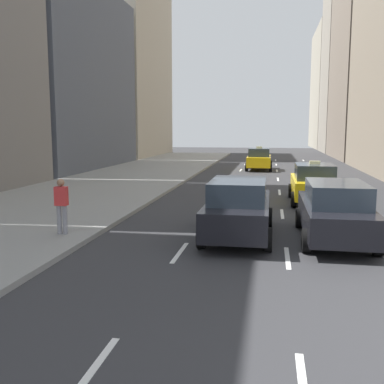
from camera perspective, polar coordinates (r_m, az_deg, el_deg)
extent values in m
cube|color=gray|center=(26.18, -10.48, 0.94)|extent=(8.00, 66.00, 0.15)
cube|color=white|center=(6.67, -12.70, -21.43)|extent=(0.12, 2.00, 0.01)
cube|color=white|center=(12.02, -1.56, -7.68)|extent=(0.12, 2.00, 0.01)
cube|color=white|center=(17.79, 2.31, -2.50)|extent=(0.12, 2.00, 0.01)
cube|color=white|center=(23.67, 4.26, 0.14)|extent=(0.12, 2.00, 0.01)
cube|color=white|center=(29.60, 5.43, 1.72)|extent=(0.12, 2.00, 0.01)
cube|color=white|center=(35.56, 6.21, 2.77)|extent=(0.12, 2.00, 0.01)
cube|color=white|center=(41.53, 6.77, 3.52)|extent=(0.12, 2.00, 0.01)
cube|color=white|center=(47.50, 7.18, 4.08)|extent=(0.12, 2.00, 0.01)
cube|color=white|center=(11.80, 12.02, -8.16)|extent=(0.12, 2.00, 0.01)
cube|color=white|center=(17.64, 11.37, -2.74)|extent=(0.12, 2.00, 0.01)
cube|color=white|center=(23.56, 11.05, -0.03)|extent=(0.12, 2.00, 0.01)
cube|color=white|center=(29.52, 10.86, 1.59)|extent=(0.12, 2.00, 0.01)
cube|color=white|center=(35.49, 10.73, 2.67)|extent=(0.12, 2.00, 0.01)
cube|color=white|center=(41.46, 10.64, 3.43)|extent=(0.12, 2.00, 0.01)
cube|color=white|center=(47.45, 10.57, 4.01)|extent=(0.12, 2.00, 0.01)
cube|color=white|center=(17.94, 20.36, -2.91)|extent=(0.12, 2.00, 0.01)
cube|color=white|center=(23.79, 17.81, -0.19)|extent=(0.12, 2.00, 0.01)
cube|color=white|center=(29.69, 16.27, 1.45)|extent=(0.12, 2.00, 0.01)
cube|color=white|center=(35.63, 15.24, 2.55)|extent=(0.12, 2.00, 0.01)
cube|color=white|center=(41.59, 14.50, 3.33)|extent=(0.12, 2.00, 0.01)
cube|color=white|center=(47.56, 13.95, 3.91)|extent=(0.12, 2.00, 0.01)
cube|color=#4C515B|center=(38.20, -15.49, 13.75)|extent=(6.00, 16.60, 14.46)
cube|color=#A89E89|center=(54.38, -7.67, 16.28)|extent=(6.00, 15.93, 22.17)
cube|color=gray|center=(67.39, 19.34, 19.47)|extent=(6.00, 10.42, 34.15)
cube|color=#A89E89|center=(80.25, 17.45, 12.36)|extent=(6.00, 17.04, 19.52)
cube|color=yellow|center=(20.56, 15.15, 0.65)|extent=(1.80, 4.40, 0.76)
cube|color=#28333D|center=(20.22, 15.28, 2.52)|extent=(1.58, 2.29, 0.64)
cube|color=#F2E599|center=(20.19, 15.33, 3.62)|extent=(0.44, 0.20, 0.14)
cylinder|color=black|center=(21.90, 12.45, 0.18)|extent=(0.22, 0.66, 0.66)
cylinder|color=black|center=(22.05, 17.13, 0.06)|extent=(0.22, 0.66, 0.66)
cylinder|color=black|center=(19.20, 12.78, -0.93)|extent=(0.22, 0.66, 0.66)
cylinder|color=black|center=(19.38, 18.11, -1.05)|extent=(0.22, 0.66, 0.66)
cube|color=yellow|center=(35.95, 8.51, 3.91)|extent=(1.80, 4.40, 0.76)
cube|color=#28333D|center=(35.64, 8.53, 5.01)|extent=(1.58, 2.29, 0.64)
cube|color=#F2E599|center=(35.62, 8.54, 5.63)|extent=(0.44, 0.20, 0.14)
cylinder|color=black|center=(37.37, 7.18, 3.51)|extent=(0.22, 0.66, 0.66)
cylinder|color=black|center=(37.32, 9.94, 3.45)|extent=(0.22, 0.66, 0.66)
cylinder|color=black|center=(34.65, 6.95, 3.16)|extent=(0.22, 0.66, 0.66)
cylinder|color=black|center=(34.60, 9.93, 3.09)|extent=(0.22, 0.66, 0.66)
cube|color=black|center=(13.64, 5.94, -2.68)|extent=(1.80, 4.86, 0.81)
cube|color=#28333D|center=(13.24, 5.89, 0.16)|extent=(1.58, 2.53, 0.64)
cylinder|color=black|center=(15.28, 2.95, -3.02)|extent=(0.22, 0.66, 0.66)
cylinder|color=black|center=(15.17, 9.72, -3.21)|extent=(0.22, 0.66, 0.66)
cylinder|color=black|center=(12.36, 1.22, -5.68)|extent=(0.22, 0.66, 0.66)
cylinder|color=black|center=(12.23, 9.63, -5.95)|extent=(0.22, 0.66, 0.66)
cube|color=black|center=(13.84, 17.62, -2.92)|extent=(1.80, 4.97, 0.78)
cube|color=#28333D|center=(13.44, 17.91, -0.20)|extent=(1.58, 2.59, 0.64)
cylinder|color=black|center=(15.33, 13.47, -3.20)|extent=(0.22, 0.66, 0.66)
cylinder|color=black|center=(15.55, 20.11, -3.32)|extent=(0.22, 0.66, 0.66)
cylinder|color=black|center=(12.33, 14.31, -5.97)|extent=(0.22, 0.66, 0.66)
cylinder|color=black|center=(12.60, 22.54, -6.04)|extent=(0.22, 0.66, 0.66)
cylinder|color=gray|center=(13.95, -16.49, -3.38)|extent=(0.14, 0.14, 0.86)
cylinder|color=gray|center=(13.87, -15.82, -3.41)|extent=(0.14, 0.14, 0.86)
cube|color=red|center=(13.79, -16.27, -0.50)|extent=(0.36, 0.22, 0.56)
sphere|color=#9E7051|center=(13.74, -16.34, 1.15)|extent=(0.22, 0.22, 0.22)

